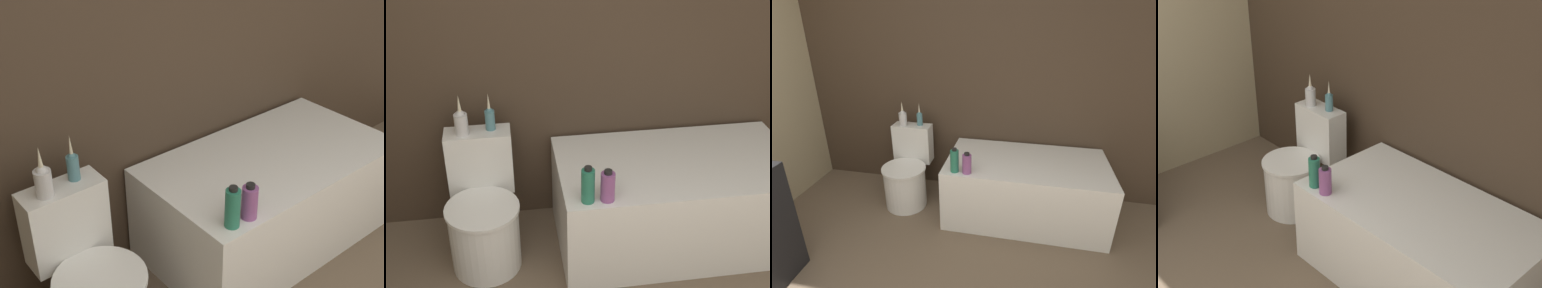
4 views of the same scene
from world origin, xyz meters
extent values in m
cube|color=#423326|center=(0.00, 2.40, 1.30)|extent=(6.40, 0.06, 2.60)
cube|color=white|center=(0.83, 1.96, 0.29)|extent=(1.42, 0.79, 0.57)
cube|color=#B7BCC6|center=(0.83, 1.96, 0.57)|extent=(1.22, 0.59, 0.01)
cylinder|color=white|center=(-0.32, 1.88, 0.41)|extent=(0.43, 0.43, 0.02)
cube|color=white|center=(-0.32, 2.17, 0.56)|extent=(0.38, 0.17, 0.39)
cylinder|color=silver|center=(-0.40, 2.15, 0.82)|extent=(0.08, 0.08, 0.13)
sphere|color=silver|center=(-0.40, 2.15, 0.88)|extent=(0.05, 0.05, 0.05)
cone|color=beige|center=(-0.40, 2.15, 0.94)|extent=(0.03, 0.03, 0.12)
cylinder|color=teal|center=(-0.24, 2.18, 0.81)|extent=(0.06, 0.06, 0.12)
sphere|color=teal|center=(-0.24, 2.18, 0.87)|extent=(0.04, 0.04, 0.04)
cone|color=beige|center=(-0.24, 2.18, 0.93)|extent=(0.02, 0.02, 0.11)
cylinder|color=#267259|center=(0.24, 1.64, 0.67)|extent=(0.07, 0.07, 0.19)
cylinder|color=black|center=(0.24, 1.64, 0.78)|extent=(0.04, 0.04, 0.02)
cylinder|color=#8C4C8C|center=(0.35, 1.64, 0.66)|extent=(0.08, 0.08, 0.16)
cylinder|color=black|center=(0.35, 1.64, 0.75)|extent=(0.04, 0.04, 0.02)
camera|label=1|loc=(-1.11, 0.27, 2.10)|focal=50.00mm
camera|label=2|loc=(-0.15, -0.59, 2.24)|focal=50.00mm
camera|label=3|loc=(0.77, -0.49, 1.81)|focal=28.00mm
camera|label=4|loc=(2.42, -0.08, 2.36)|focal=50.00mm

